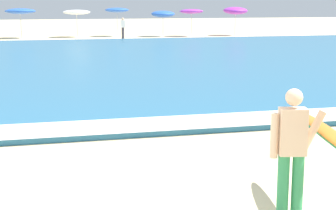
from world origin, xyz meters
The scene contains 10 objects.
sea centered at (0.00, 18.29, 0.07)m, with size 120.00×28.00×0.14m, color teal.
surf_foam centered at (0.00, 4.89, 0.15)m, with size 120.00×1.38×0.01m, color white.
surfer_with_board centered at (1.90, -0.44, 1.03)m, with size 1.21×2.93×1.73m.
beach_umbrella_3 centered at (-2.34, 36.38, 2.04)m, with size 2.28×2.28×2.27m.
beach_umbrella_4 centered at (1.89, 36.70, 1.94)m, with size 2.14×2.14×2.14m.
beach_umbrella_5 centered at (5.10, 36.96, 2.09)m, with size 1.89×1.89×2.27m.
beach_umbrella_6 centered at (8.63, 35.91, 1.78)m, with size 1.87×1.88×2.07m.
beach_umbrella_7 centered at (10.89, 35.59, 1.99)m, with size 1.90×1.90×2.19m.
beach_umbrella_8 centered at (14.72, 35.83, 2.02)m, with size 1.99×2.02×2.37m.
beachgoer_near_row_left centered at (5.11, 34.18, 0.84)m, with size 0.32×0.20×1.58m.
Camera 1 is at (-1.45, -6.42, 2.80)m, focal length 57.73 mm.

